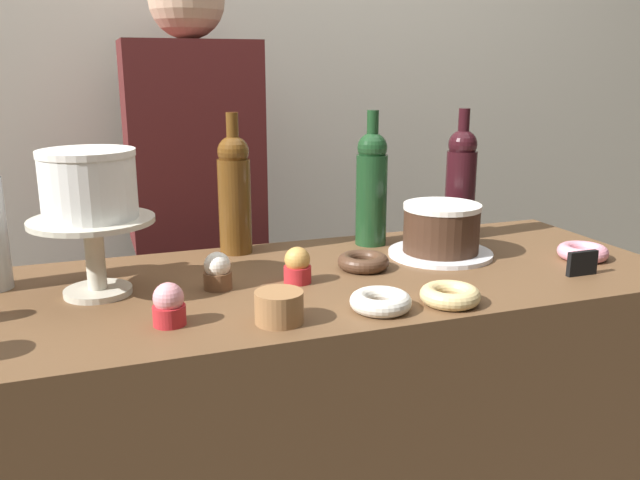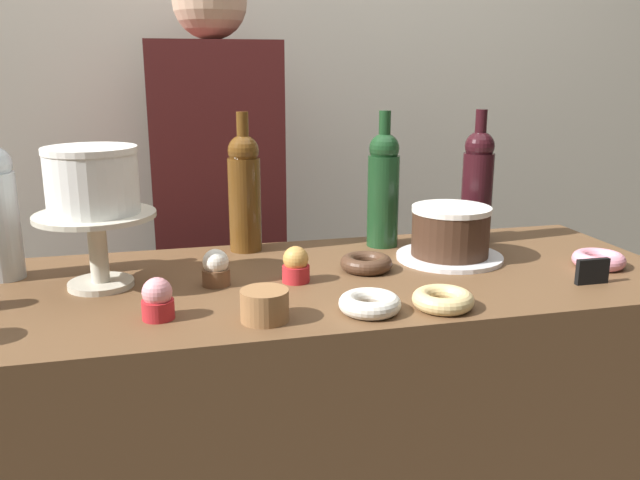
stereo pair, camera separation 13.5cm
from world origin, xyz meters
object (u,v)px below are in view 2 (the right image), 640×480
Objects in this scene: donut_pink at (599,260)px; cookie_stack at (265,305)px; donut_chocolate at (366,263)px; wine_bottle_dark_red at (477,184)px; donut_sugar at (370,303)px; chocolate_round_cake at (451,231)px; wine_bottle_green at (383,187)px; cupcake_caramel at (296,265)px; cupcake_vanilla at (216,269)px; price_sign_chalkboard at (592,271)px; cake_stand_pedestal at (97,237)px; white_layer_cake at (92,180)px; barista_figure at (219,241)px; donut_glazed at (443,300)px; wine_bottle_amber at (244,190)px; cupcake_strawberry at (158,300)px.

donut_pink is 1.33× the size of cookie_stack.
wine_bottle_dark_red is at bearing 27.15° from donut_chocolate.
donut_sugar is 0.25m from donut_chocolate.
donut_sugar is 1.33× the size of cookie_stack.
wine_bottle_green reaches higher than chocolate_round_cake.
donut_chocolate is at bearing 14.08° from cupcake_caramel.
donut_pink is at bearing -11.03° from donut_chocolate.
price_sign_chalkboard is (0.73, -0.17, -0.01)m from cupcake_vanilla.
wine_bottle_green is at bearing 49.65° from cookie_stack.
cake_stand_pedestal is 0.11m from white_layer_cake.
donut_chocolate is 0.46m from price_sign_chalkboard.
barista_figure is at bearing 102.93° from donut_sugar.
donut_sugar is at bearing -165.93° from donut_pink.
white_layer_cake is 1.57× the size of donut_glazed.
wine_bottle_dark_red is at bearing 46.54° from chocolate_round_cake.
cupcake_vanilla is 0.66× the size of donut_chocolate.
wine_bottle_green is at bearing 27.09° from cupcake_vanilla.
white_layer_cake reaches higher than cupcake_vanilla.
cookie_stack is (-0.03, -0.46, -0.12)m from wine_bottle_amber.
price_sign_chalkboard is (0.85, -0.01, -0.01)m from cupcake_strawberry.
cupcake_strawberry reaches higher than donut_sugar.
cupcake_vanilla is 0.33m from donut_sugar.
wine_bottle_dark_red is at bearing -34.38° from barista_figure.
cake_stand_pedestal is 0.38m from wine_bottle_amber.
chocolate_round_cake reaches higher than cupcake_strawberry.
donut_pink is at bearing -41.94° from barista_figure.
barista_figure is (-0.19, 0.83, -0.08)m from donut_sugar.
chocolate_round_cake reaches higher than donut_glazed.
price_sign_chalkboard is at bearing -48.98° from chocolate_round_cake.
cupcake_vanilla is 0.75m from price_sign_chalkboard.
wine_bottle_amber is at bearing 32.77° from white_layer_cake.
cake_stand_pedestal is 2.76× the size of cookie_stack.
cake_stand_pedestal reaches higher than price_sign_chalkboard.
white_layer_cake is 0.69m from barista_figure.
chocolate_round_cake is 0.54× the size of wine_bottle_amber.
price_sign_chalkboard is at bearing -25.46° from donut_chocolate.
donut_glazed is at bearing -68.86° from barista_figure.
wine_bottle_amber is 2.91× the size of donut_chocolate.
wine_bottle_dark_red is at bearing 9.87° from cake_stand_pedestal.
cake_stand_pedestal is 0.71× the size of wine_bottle_amber.
donut_pink is at bearing -59.61° from wine_bottle_dark_red.
wine_bottle_dark_red reaches higher than donut_sugar.
barista_figure is (-0.00, 0.82, -0.10)m from cookie_stack.
chocolate_round_cake is at bearing 44.69° from donut_sugar.
white_layer_cake is at bearing 177.83° from donut_chocolate.
cake_stand_pedestal is 0.24m from cupcake_strawberry.
wine_bottle_amber is 0.51m from donut_sugar.
wine_bottle_amber reaches higher than cake_stand_pedestal.
donut_glazed is (-0.04, -0.44, -0.13)m from wine_bottle_green.
wine_bottle_green is at bearing 68.21° from donut_sugar.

